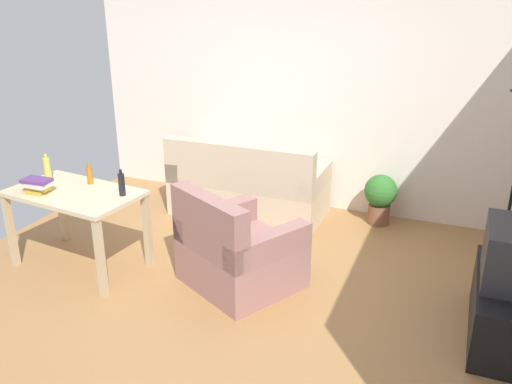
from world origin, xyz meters
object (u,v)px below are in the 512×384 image
tv_stand (503,309)px  bottle_amber (90,175)px  potted_plant (380,196)px  bottle_dark (122,184)px  desk (75,202)px  book_stack (38,185)px  armchair (236,252)px  bottle_squat (47,169)px  couch (247,189)px

tv_stand → bottle_amber: bearing=90.9°
potted_plant → bottle_dark: bottle_dark is taller
desk → bottle_amber: size_ratio=6.26×
bottle_dark → book_stack: (-0.74, -0.23, -0.03)m
armchair → bottle_squat: (-1.94, -0.07, 0.55)m
bottle_amber → book_stack: bottle_amber is taller
bottle_dark → couch: bearing=72.1°
armchair → book_stack: size_ratio=4.56×
tv_stand → armchair: bearing=91.5°
potted_plant → bottle_amber: (-2.44, -1.80, 0.52)m
tv_stand → bottle_amber: size_ratio=5.41×
book_stack → desk: bearing=28.7°
tv_stand → bottle_dark: (-3.22, -0.20, 0.63)m
potted_plant → bottle_squat: bottle_squat is taller
desk → armchair: armchair is taller
couch → bottle_dark: bearing=72.1°
tv_stand → armchair: 2.18m
bottle_dark → armchair: bearing=7.8°
couch → bottle_amber: (-0.98, -1.49, 0.54)m
couch → armchair: 1.57m
desk → bottle_squat: bearing=166.6°
desk → bottle_squat: (-0.43, 0.16, 0.22)m
bottle_amber → bottle_dark: bearing=-16.9°
desk → book_stack: (-0.27, -0.15, 0.18)m
couch → armchair: bearing=109.1°
bottle_squat → potted_plant: bearing=32.8°
armchair → book_stack: (-1.78, -0.37, 0.51)m
bottle_amber → bottle_dark: 0.48m
armchair → bottle_squat: 2.02m
armchair → bottle_amber: size_ratio=5.86×
couch → bottle_amber: bottle_amber is taller
desk → armchair: 1.57m
bottle_dark → desk: bearing=-170.4°
couch → bottle_amber: size_ratio=8.50×
book_stack → bottle_amber: bearing=51.9°
couch → tv_stand: size_ratio=1.57×
bottle_squat → bottle_dark: bottle_squat is taller
bottle_amber → book_stack: (-0.29, -0.37, -0.01)m
desk → bottle_dark: bottle_dark is taller
desk → bottle_squat: 0.51m
desk → bottle_amber: bearing=92.2°
bottle_dark → book_stack: size_ratio=0.93×
potted_plant → armchair: 2.03m
bottle_dark → bottle_squat: bearing=175.1°
tv_stand → desk: bearing=94.3°
tv_stand → potted_plant: (-1.23, 1.74, 0.09)m
tv_stand → desk: desk is taller
desk → bottle_dark: bearing=16.4°
desk → bottle_dark: (0.47, 0.08, 0.22)m
couch → bottle_dark: 1.80m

